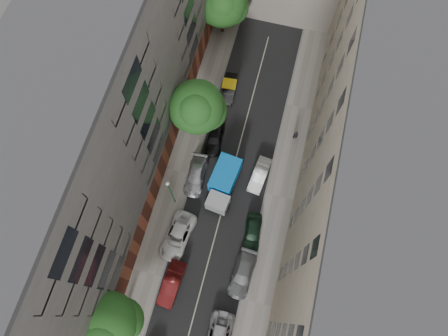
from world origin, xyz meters
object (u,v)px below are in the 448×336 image
(car_left_5, at_px, (229,89))
(car_right_1, at_px, (243,274))
(car_left_4, at_px, (215,137))
(car_right_2, at_px, (252,233))
(tarp_truck, at_px, (223,183))
(car_right_3, at_px, (260,175))
(car_left_2, at_px, (178,236))
(tree_near, at_px, (108,324))
(pedestrian, at_px, (295,135))
(tree_mid, at_px, (198,109))
(lamp_post, at_px, (171,191))
(car_left_1, at_px, (172,284))
(car_left_3, at_px, (196,176))
(tree_far, at_px, (223,5))

(car_left_5, xyz_separation_m, car_right_1, (6.40, -19.80, 0.03))
(car_left_4, bearing_deg, car_right_2, -59.76)
(tarp_truck, distance_m, car_right_3, 4.13)
(car_left_2, relative_size, car_left_4, 1.22)
(car_left_4, distance_m, car_right_2, 11.20)
(tree_near, distance_m, pedestrian, 26.28)
(tarp_truck, bearing_deg, car_left_4, 121.15)
(car_left_2, bearing_deg, tree_near, -100.04)
(tree_mid, distance_m, lamp_post, 8.45)
(car_right_2, bearing_deg, car_left_1, -138.62)
(car_left_3, bearing_deg, car_left_2, -92.67)
(car_left_2, bearing_deg, car_left_3, 96.44)
(car_left_5, height_order, car_right_1, car_right_1)
(tarp_truck, height_order, tree_far, tree_far)
(car_left_1, bearing_deg, tree_far, 99.25)
(car_left_2, relative_size, tree_near, 0.67)
(car_right_1, distance_m, tree_near, 13.04)
(car_left_1, height_order, tree_far, tree_far)
(car_left_2, height_order, car_right_3, car_left_2)
(tree_near, height_order, tree_far, tree_near)
(tree_mid, xyz_separation_m, pedestrian, (10.22, 2.10, -4.93))
(car_left_4, distance_m, tree_mid, 5.40)
(car_left_2, height_order, lamp_post, lamp_post)
(car_right_1, height_order, tree_far, tree_far)
(car_left_2, xyz_separation_m, car_right_3, (6.53, 8.45, -0.04))
(tarp_truck, xyz_separation_m, tree_mid, (-4.00, 5.44, 4.37))
(tarp_truck, bearing_deg, car_right_2, -37.47)
(car_left_5, relative_size, lamp_post, 0.65)
(pedestrian, bearing_deg, car_left_1, 50.71)
(car_left_5, bearing_deg, pedestrian, -30.29)
(car_left_3, relative_size, car_right_1, 0.98)
(car_left_5, xyz_separation_m, car_right_2, (6.40, -15.60, 0.03))
(car_left_1, distance_m, tree_near, 7.30)
(car_right_3, bearing_deg, tree_far, 123.17)
(car_left_3, distance_m, tree_mid, 7.31)
(car_left_3, bearing_deg, car_right_1, -52.74)
(car_left_4, height_order, tree_mid, tree_mid)
(car_left_2, xyz_separation_m, tree_mid, (-0.90, 11.74, 5.12))
(car_left_5, xyz_separation_m, pedestrian, (8.51, -4.01, 0.25))
(car_left_3, bearing_deg, tarp_truck, -9.17)
(tarp_truck, bearing_deg, pedestrian, 57.63)
(car_left_4, distance_m, lamp_post, 8.86)
(car_left_2, distance_m, car_right_3, 10.68)
(tarp_truck, relative_size, tree_mid, 0.69)
(car_left_3, distance_m, pedestrian, 11.77)
(car_left_2, relative_size, car_right_3, 1.26)
(car_right_1, height_order, tree_mid, tree_mid)
(car_left_5, distance_m, car_right_1, 20.81)
(tree_far, height_order, pedestrian, tree_far)
(tarp_truck, distance_m, car_right_1, 9.25)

